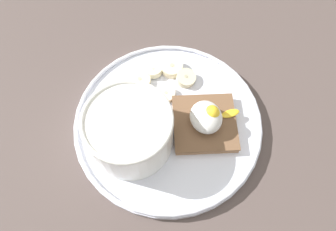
# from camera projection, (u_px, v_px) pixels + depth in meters

# --- Properties ---
(ground_plane) EXTENTS (1.20, 1.20, 0.02)m
(ground_plane) POSITION_uv_depth(u_px,v_px,m) (168.00, 127.00, 0.50)
(ground_plane) COLOR #524541
(ground_plane) RESTS_ON ground
(plate) EXTENTS (0.27, 0.27, 0.02)m
(plate) POSITION_uv_depth(u_px,v_px,m) (168.00, 122.00, 0.48)
(plate) COLOR white
(plate) RESTS_ON ground_plane
(oatmeal_bowl) EXTENTS (0.12, 0.12, 0.07)m
(oatmeal_bowl) POSITION_uv_depth(u_px,v_px,m) (129.00, 131.00, 0.43)
(oatmeal_bowl) COLOR white
(oatmeal_bowl) RESTS_ON plate
(toast_slice) EXTENTS (0.11, 0.11, 0.01)m
(toast_slice) POSITION_uv_depth(u_px,v_px,m) (205.00, 123.00, 0.47)
(toast_slice) COLOR brown
(toast_slice) RESTS_ON plate
(poached_egg) EXTENTS (0.05, 0.08, 0.03)m
(poached_egg) POSITION_uv_depth(u_px,v_px,m) (207.00, 117.00, 0.45)
(poached_egg) COLOR white
(poached_egg) RESTS_ON toast_slice
(banana_slice_front) EXTENTS (0.04, 0.04, 0.01)m
(banana_slice_front) POSITION_uv_depth(u_px,v_px,m) (172.00, 68.00, 0.51)
(banana_slice_front) COLOR beige
(banana_slice_front) RESTS_ON plate
(banana_slice_left) EXTENTS (0.04, 0.04, 0.01)m
(banana_slice_left) POSITION_uv_depth(u_px,v_px,m) (166.00, 94.00, 0.49)
(banana_slice_left) COLOR #F9E6BF
(banana_slice_left) RESTS_ON plate
(banana_slice_back) EXTENTS (0.03, 0.03, 0.01)m
(banana_slice_back) POSITION_uv_depth(u_px,v_px,m) (155.00, 70.00, 0.51)
(banana_slice_back) COLOR #F7EDC4
(banana_slice_back) RESTS_ON plate
(banana_slice_right) EXTENTS (0.05, 0.05, 0.01)m
(banana_slice_right) POSITION_uv_depth(u_px,v_px,m) (140.00, 80.00, 0.50)
(banana_slice_right) COLOR beige
(banana_slice_right) RESTS_ON plate
(banana_slice_inner) EXTENTS (0.04, 0.04, 0.01)m
(banana_slice_inner) POSITION_uv_depth(u_px,v_px,m) (186.00, 78.00, 0.50)
(banana_slice_inner) COLOR beige
(banana_slice_inner) RESTS_ON plate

